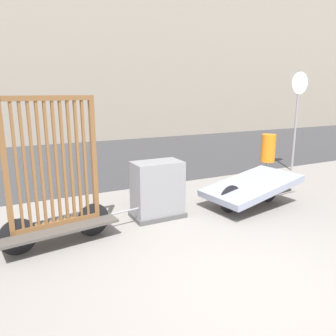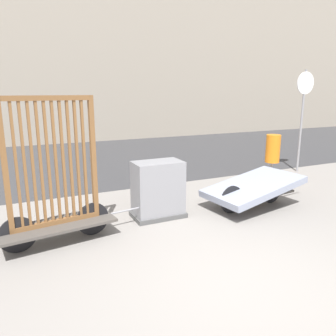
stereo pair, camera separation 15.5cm
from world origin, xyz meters
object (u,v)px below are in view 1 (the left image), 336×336
trash_bin (268,148)px  sign_post (297,106)px  bike_cart_with_bedframe (56,195)px  utility_cabinet (157,192)px  bike_cart_with_mattress (251,187)px

trash_bin → sign_post: sign_post is taller
trash_bin → sign_post: bearing=-0.5°
bike_cart_with_bedframe → trash_bin: size_ratio=2.19×
bike_cart_with_bedframe → utility_cabinet: 1.81m
bike_cart_with_bedframe → trash_bin: bike_cart_with_bedframe is taller
trash_bin → utility_cabinet: bearing=-159.3°
bike_cart_with_mattress → sign_post: size_ratio=0.90×
utility_cabinet → trash_bin: trash_bin is taller
bike_cart_with_bedframe → bike_cart_with_mattress: size_ratio=0.96×
bike_cart_with_bedframe → utility_cabinet: (1.76, 0.34, -0.29)m
utility_cabinet → bike_cart_with_bedframe: bearing=-169.0°
trash_bin → sign_post: 1.45m
bike_cart_with_bedframe → trash_bin: (5.74, 1.84, -0.04)m
sign_post → bike_cart_with_mattress: bearing=-149.2°
bike_cart_with_mattress → bike_cart_with_bedframe: bearing=172.8°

